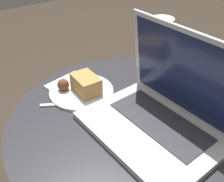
# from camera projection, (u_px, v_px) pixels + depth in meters

# --- Properties ---
(table) EXTENTS (0.73, 0.73, 0.55)m
(table) POSITION_uv_depth(u_px,v_px,m) (134.00, 149.00, 0.82)
(table) COLOR #9E9EA3
(table) RESTS_ON ground_plane
(napkin) EXTENTS (0.22, 0.17, 0.00)m
(napkin) POSITION_uv_depth(u_px,v_px,m) (78.00, 89.00, 0.86)
(napkin) COLOR silver
(napkin) RESTS_ON table
(laptop) EXTENTS (0.37, 0.27, 0.27)m
(laptop) POSITION_uv_depth(u_px,v_px,m) (161.00, 111.00, 0.68)
(laptop) COLOR silver
(laptop) RESTS_ON table
(beer_glass) EXTENTS (0.07, 0.07, 0.24)m
(beer_glass) POSITION_uv_depth(u_px,v_px,m) (159.00, 56.00, 0.80)
(beer_glass) COLOR #C6701E
(beer_glass) RESTS_ON table
(snack_plate) EXTENTS (0.21, 0.21, 0.06)m
(snack_plate) POSITION_uv_depth(u_px,v_px,m) (82.00, 87.00, 0.83)
(snack_plate) COLOR white
(snack_plate) RESTS_ON table
(fork) EXTENTS (0.10, 0.16, 0.00)m
(fork) POSITION_uv_depth(u_px,v_px,m) (73.00, 104.00, 0.79)
(fork) COLOR silver
(fork) RESTS_ON table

